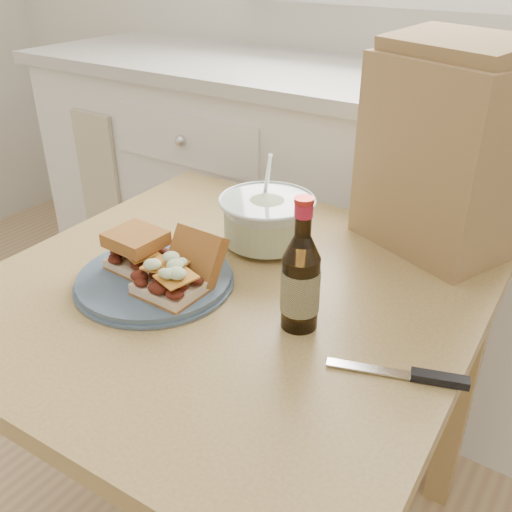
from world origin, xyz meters
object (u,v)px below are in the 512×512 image
Objects in this scene: dining_table at (229,332)px; paper_bag at (442,157)px; coleslaw_bowl at (267,222)px; beer_bottle at (301,281)px; plate at (155,280)px.

paper_bag reaches higher than dining_table.
coleslaw_bowl is 0.88× the size of beer_bottle.
dining_table is at bearing -174.02° from beer_bottle.
coleslaw_bowl is (-0.03, 0.18, 0.16)m from dining_table.
coleslaw_bowl is at bearing 70.89° from plate.
coleslaw_bowl is at bearing 97.57° from dining_table.
coleslaw_bowl reaches higher than dining_table.
beer_bottle reaches higher than plate.
plate is at bearing -151.21° from dining_table.
dining_table is 0.26m from beer_bottle.
paper_bag is at bearing 54.46° from dining_table.
plate reaches higher than dining_table.
paper_bag is (0.25, 0.37, 0.29)m from dining_table.
plate is 0.60m from paper_bag.
plate is at bearing -107.02° from paper_bag.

